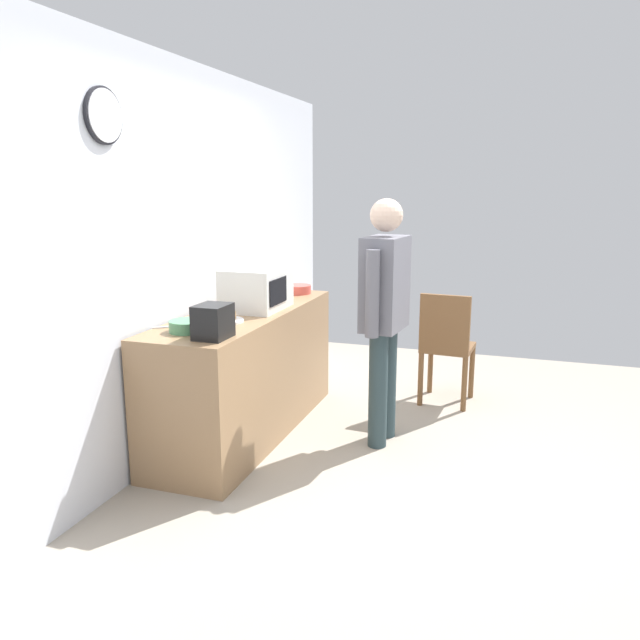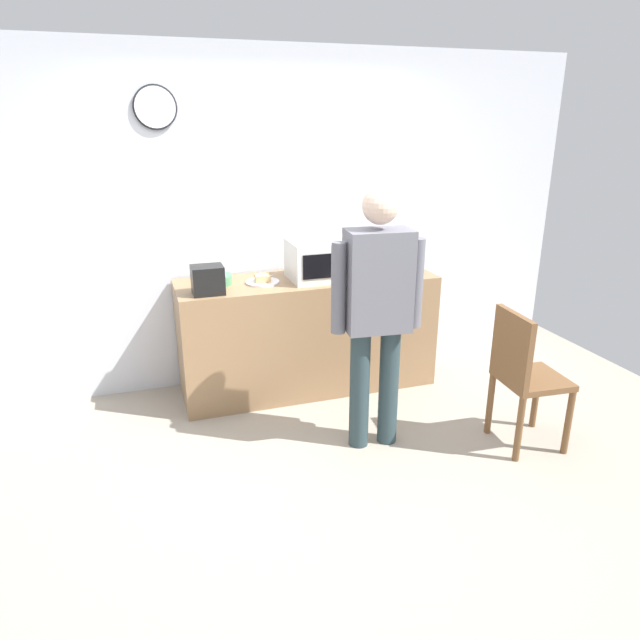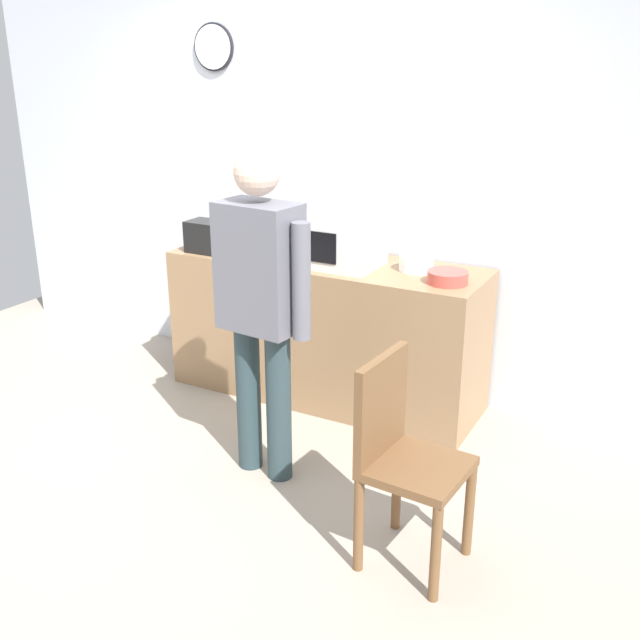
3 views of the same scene
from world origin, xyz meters
TOP-DOWN VIEW (x-y plane):
  - ground_plane at (0.00, 0.00)m, footprint 6.00×6.00m
  - back_wall at (-0.00, 1.60)m, footprint 5.40×0.13m
  - kitchen_counter at (0.26, 1.22)m, footprint 2.00×0.62m
  - microwave at (0.37, 1.17)m, footprint 0.50×0.39m
  - sandwich_plate at (-0.09, 1.19)m, footprint 0.25×0.25m
  - salad_bowl at (0.84, 1.27)m, footprint 0.20×0.20m
  - cereal_bowl at (-0.42, 1.28)m, footprint 0.23×0.23m
  - mixing_bowl at (1.08, 1.12)m, footprint 0.23×0.23m
  - toaster at (-0.51, 1.05)m, footprint 0.22×0.18m
  - fork_utensil at (-0.02, 1.42)m, footprint 0.10×0.16m
  - spoon_utensil at (-0.37, 1.46)m, footprint 0.11×0.15m
  - person_standing at (0.42, 0.24)m, footprint 0.59×0.28m
  - wooden_chair at (1.32, -0.08)m, footprint 0.43×0.43m

SIDE VIEW (x-z plane):
  - ground_plane at x=0.00m, z-range 0.00..0.00m
  - kitchen_counter at x=0.26m, z-range 0.00..0.91m
  - wooden_chair at x=1.32m, z-range 0.05..0.99m
  - fork_utensil at x=-0.02m, z-range 0.91..0.92m
  - spoon_utensil at x=-0.37m, z-range 0.91..0.92m
  - sandwich_plate at x=-0.09m, z-range 0.90..0.96m
  - mixing_bowl at x=1.08m, z-range 0.91..0.98m
  - cereal_bowl at x=-0.42m, z-range 0.91..0.98m
  - salad_bowl at x=0.84m, z-range 0.91..1.01m
  - person_standing at x=0.42m, z-range 0.14..1.84m
  - toaster at x=-0.51m, z-range 0.91..1.11m
  - microwave at x=0.37m, z-range 0.91..1.21m
  - back_wall at x=0.00m, z-range 0.00..2.60m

